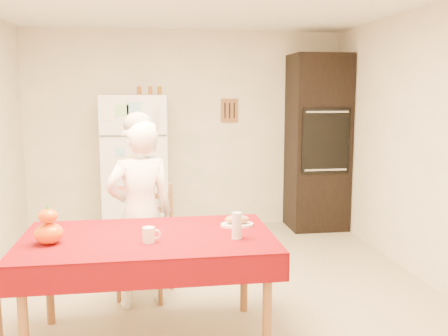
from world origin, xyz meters
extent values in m
plane|color=tan|center=(0.00, 0.00, 0.00)|extent=(4.50, 4.50, 0.00)
cube|color=#F2E3CC|center=(0.00, 2.25, 1.25)|extent=(4.00, 0.02, 2.50)
cube|color=#F2E3CC|center=(0.00, -2.25, 1.25)|extent=(4.00, 0.02, 2.50)
cube|color=#F2E3CC|center=(2.00, 0.00, 1.25)|extent=(0.02, 4.50, 2.50)
cube|color=brown|center=(0.55, 2.23, 1.50)|extent=(0.22, 0.02, 0.30)
cube|color=white|center=(-0.65, 1.88, 0.85)|extent=(0.75, 0.70, 1.70)
cube|color=silver|center=(-0.39, 1.51, 1.45)|extent=(0.03, 0.03, 0.25)
cube|color=silver|center=(-0.39, 1.51, 0.70)|extent=(0.03, 0.03, 0.60)
cube|color=black|center=(1.63, 1.93, 1.10)|extent=(0.70, 0.60, 2.20)
cube|color=black|center=(1.63, 1.62, 1.15)|extent=(0.59, 0.02, 0.80)
cylinder|color=brown|center=(-1.24, -1.19, 0.35)|extent=(0.06, 0.06, 0.71)
cylinder|color=brown|center=(-1.24, -0.41, 0.35)|extent=(0.06, 0.06, 0.71)
cylinder|color=brown|center=(0.24, -1.19, 0.35)|extent=(0.06, 0.06, 0.71)
cylinder|color=brown|center=(0.24, -0.41, 0.35)|extent=(0.06, 0.06, 0.71)
cube|color=brown|center=(-0.50, -0.80, 0.73)|extent=(1.60, 0.90, 0.04)
cube|color=#61050D|center=(-0.50, -0.80, 0.76)|extent=(1.70, 1.00, 0.01)
cylinder|color=brown|center=(-0.76, -0.10, 0.21)|extent=(0.04, 0.04, 0.43)
cylinder|color=brown|center=(-0.65, 0.23, 0.21)|extent=(0.04, 0.04, 0.43)
cylinder|color=brown|center=(-0.41, -0.21, 0.21)|extent=(0.04, 0.04, 0.43)
cylinder|color=brown|center=(-0.31, 0.11, 0.21)|extent=(0.04, 0.04, 0.43)
cube|color=brown|center=(-0.53, 0.01, 0.45)|extent=(0.52, 0.51, 0.04)
cube|color=brown|center=(-0.48, 0.17, 0.70)|extent=(0.35, 0.14, 0.50)
imported|color=white|center=(-0.56, -0.16, 0.76)|extent=(0.63, 0.49, 1.52)
cylinder|color=white|center=(-0.50, -0.95, 0.81)|extent=(0.08, 0.08, 0.10)
ellipsoid|color=red|center=(-1.13, -0.88, 0.83)|extent=(0.18, 0.18, 0.14)
ellipsoid|color=#D24C04|center=(-1.13, -0.88, 0.94)|extent=(0.12, 0.12, 0.09)
cylinder|color=silver|center=(0.09, -0.94, 0.85)|extent=(0.07, 0.07, 0.18)
cylinder|color=white|center=(0.14, -0.64, 0.77)|extent=(0.24, 0.24, 0.02)
ellipsoid|color=#9D724D|center=(0.14, -0.64, 0.81)|extent=(0.18, 0.10, 0.06)
cylinder|color=#93491A|center=(-0.58, 1.93, 1.75)|extent=(0.05, 0.05, 0.10)
cylinder|color=#984F1B|center=(-0.45, 1.93, 1.75)|extent=(0.05, 0.05, 0.10)
cylinder|color=brown|center=(-0.34, 1.93, 1.75)|extent=(0.05, 0.05, 0.10)
camera|label=1|loc=(-0.48, -4.12, 1.72)|focal=40.00mm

